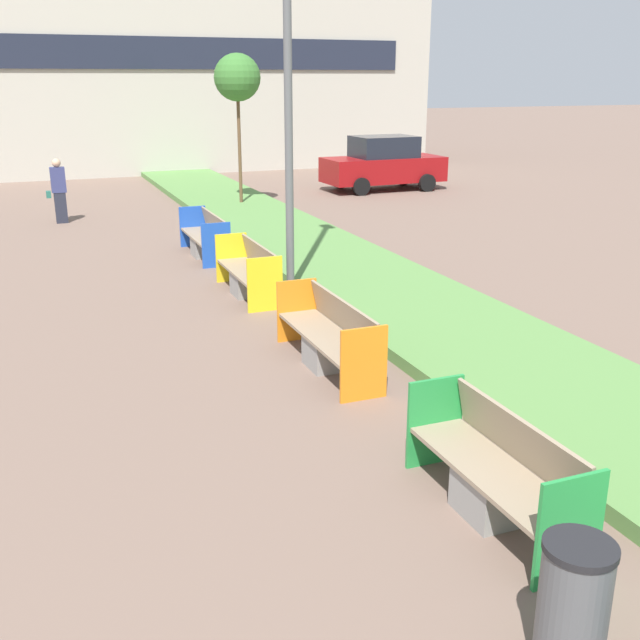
{
  "coord_description": "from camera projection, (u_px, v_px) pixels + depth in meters",
  "views": [
    {
      "loc": [
        -2.73,
        2.46,
        3.8
      ],
      "look_at": [
        0.9,
        11.6,
        0.6
      ],
      "focal_mm": 42.0,
      "sensor_mm": 36.0,
      "label": 1
    }
  ],
  "objects": [
    {
      "name": "bench_blue_frame",
      "position": [
        206.0,
        239.0,
        16.57
      ],
      "size": [
        0.65,
        2.27,
        0.94
      ],
      "color": "gray",
      "rests_on": "ground"
    },
    {
      "name": "pedestrian_walking",
      "position": [
        59.0,
        190.0,
        20.21
      ],
      "size": [
        0.53,
        0.24,
        1.73
      ],
      "color": "#232633",
      "rests_on": "ground"
    },
    {
      "name": "sapling_tree_far",
      "position": [
        237.0,
        78.0,
        21.64
      ],
      "size": [
        1.35,
        1.35,
        4.47
      ],
      "color": "brown",
      "rests_on": "ground"
    },
    {
      "name": "bench_yellow_frame",
      "position": [
        249.0,
        275.0,
        13.6
      ],
      "size": [
        0.65,
        2.17,
        0.94
      ],
      "color": "gray",
      "rests_on": "ground"
    },
    {
      "name": "bench_green_frame",
      "position": [
        496.0,
        478.0,
        6.73
      ],
      "size": [
        0.65,
        2.11,
        0.94
      ],
      "color": "gray",
      "rests_on": "ground"
    },
    {
      "name": "parked_car_distant",
      "position": [
        383.0,
        164.0,
        26.16
      ],
      "size": [
        4.24,
        2.0,
        1.86
      ],
      "rotation": [
        0.0,
        0.0,
        0.02
      ],
      "color": "maroon",
      "rests_on": "ground"
    },
    {
      "name": "planter_grass_strip",
      "position": [
        447.0,
        327.0,
        11.66
      ],
      "size": [
        2.8,
        120.0,
        0.18
      ],
      "color": "#568442",
      "rests_on": "ground"
    },
    {
      "name": "litter_bin",
      "position": [
        573.0,
        608.0,
        4.9
      ],
      "size": [
        0.48,
        0.48,
        0.98
      ],
      "color": "#4C4F51",
      "rests_on": "ground"
    },
    {
      "name": "street_lamp_post",
      "position": [
        287.0,
        0.0,
        11.92
      ],
      "size": [
        0.24,
        0.44,
        9.17
      ],
      "color": "#56595B",
      "rests_on": "ground"
    },
    {
      "name": "bench_orange_frame",
      "position": [
        330.0,
        340.0,
        10.2
      ],
      "size": [
        0.65,
        2.43,
        0.94
      ],
      "color": "gray",
      "rests_on": "ground"
    },
    {
      "name": "building_backdrop",
      "position": [
        172.0,
        66.0,
        32.74
      ],
      "size": [
        21.51,
        7.45,
        8.53
      ],
      "color": "#B2AD9E",
      "rests_on": "ground"
    }
  ]
}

